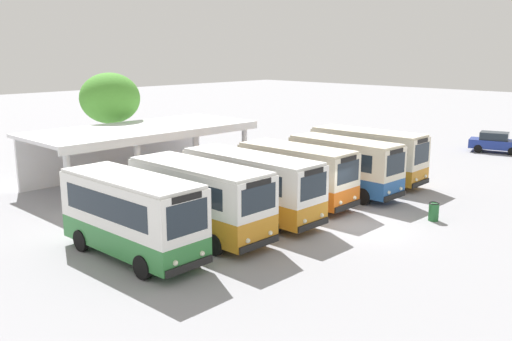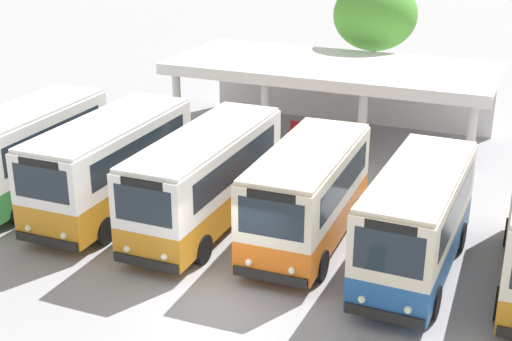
{
  "view_description": "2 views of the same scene",
  "coord_description": "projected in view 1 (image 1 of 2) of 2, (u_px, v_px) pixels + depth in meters",
  "views": [
    {
      "loc": [
        -21.06,
        -13.67,
        8.08
      ],
      "look_at": [
        -1.4,
        5.4,
        2.07
      ],
      "focal_mm": 38.9,
      "sensor_mm": 36.0,
      "label": 1
    },
    {
      "loc": [
        7.17,
        -14.32,
        10.16
      ],
      "look_at": [
        -1.16,
        5.31,
        1.89
      ],
      "focal_mm": 49.75,
      "sensor_mm": 36.0,
      "label": 2
    }
  ],
  "objects": [
    {
      "name": "city_bus_fifth_blue",
      "position": [
        344.0,
        164.0,
        31.14
      ],
      "size": [
        2.33,
        6.73,
        3.16
      ],
      "color": "black",
      "rests_on": "ground"
    },
    {
      "name": "ground_plane",
      "position": [
        360.0,
        227.0,
        25.79
      ],
      "size": [
        180.0,
        180.0,
        0.0
      ],
      "primitive_type": "plane",
      "color": "#939399"
    },
    {
      "name": "litter_bin_apron",
      "position": [
        434.0,
        211.0,
        26.6
      ],
      "size": [
        0.49,
        0.49,
        0.9
      ],
      "color": "#266633",
      "rests_on": "ground"
    },
    {
      "name": "waiting_chair_far_end_seat",
      "position": [
        176.0,
        171.0,
        35.12
      ],
      "size": [
        0.44,
        0.44,
        0.86
      ],
      "color": "slate",
      "rests_on": "ground"
    },
    {
      "name": "city_bus_middle_cream",
      "position": [
        251.0,
        183.0,
        26.7
      ],
      "size": [
        2.33,
        7.79,
        3.15
      ],
      "color": "black",
      "rests_on": "ground"
    },
    {
      "name": "waiting_chair_fifth_seat",
      "position": [
        168.0,
        172.0,
        34.76
      ],
      "size": [
        0.44,
        0.44,
        0.86
      ],
      "color": "slate",
      "rests_on": "ground"
    },
    {
      "name": "city_bus_second_in_row",
      "position": [
        199.0,
        197.0,
        24.1
      ],
      "size": [
        2.51,
        7.3,
        3.24
      ],
      "color": "black",
      "rests_on": "ground"
    },
    {
      "name": "waiting_chair_middle_seat",
      "position": [
        153.0,
        176.0,
        33.87
      ],
      "size": [
        0.44,
        0.44,
        0.86
      ],
      "color": "slate",
      "rests_on": "ground"
    },
    {
      "name": "city_bus_far_end_green",
      "position": [
        367.0,
        154.0,
        34.04
      ],
      "size": [
        2.43,
        7.31,
        3.23
      ],
      "color": "black",
      "rests_on": "ground"
    },
    {
      "name": "city_bus_fourth_amber",
      "position": [
        296.0,
        173.0,
        29.14
      ],
      "size": [
        2.5,
        6.61,
        3.12
      ],
      "color": "black",
      "rests_on": "ground"
    },
    {
      "name": "parked_car_flank",
      "position": [
        496.0,
        142.0,
        44.19
      ],
      "size": [
        2.81,
        4.35,
        1.62
      ],
      "color": "black",
      "rests_on": "ground"
    },
    {
      "name": "roadside_tree_behind_canopy",
      "position": [
        110.0,
        98.0,
        37.35
      ],
      "size": [
        4.01,
        4.01,
        6.55
      ],
      "color": "brown",
      "rests_on": "ground"
    },
    {
      "name": "waiting_chair_second_from_end",
      "position": [
        144.0,
        177.0,
        33.5
      ],
      "size": [
        0.44,
        0.44,
        0.86
      ],
      "color": "slate",
      "rests_on": "ground"
    },
    {
      "name": "terminal_canopy",
      "position": [
        137.0,
        138.0,
        34.66
      ],
      "size": [
        14.0,
        6.15,
        3.4
      ],
      "color": "silver",
      "rests_on": "ground"
    },
    {
      "name": "city_bus_nearest_orange",
      "position": [
        132.0,
        213.0,
        21.67
      ],
      "size": [
        2.51,
        6.91,
        3.28
      ],
      "color": "black",
      "rests_on": "ground"
    },
    {
      "name": "waiting_chair_fourth_seat",
      "position": [
        161.0,
        174.0,
        34.26
      ],
      "size": [
        0.44,
        0.44,
        0.86
      ],
      "color": "slate",
      "rests_on": "ground"
    },
    {
      "name": "waiting_chair_end_by_column",
      "position": [
        135.0,
        179.0,
        33.06
      ],
      "size": [
        0.44,
        0.44,
        0.86
      ],
      "color": "slate",
      "rests_on": "ground"
    }
  ]
}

